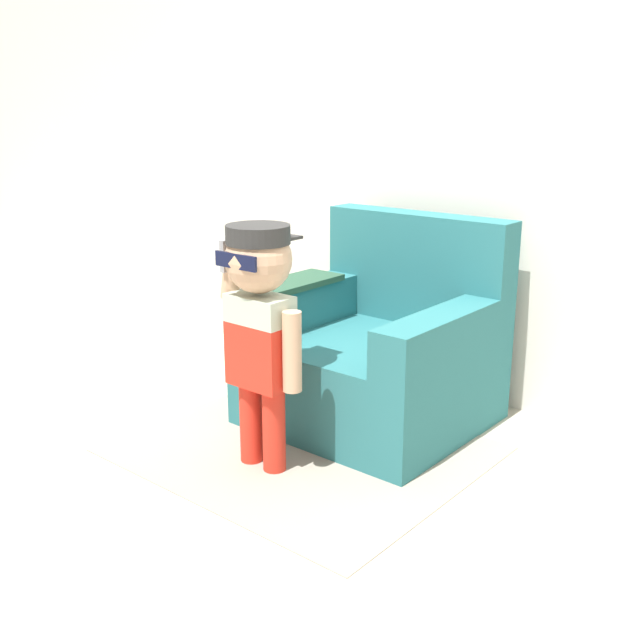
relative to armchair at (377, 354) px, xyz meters
name	(u,v)px	position (x,y,z in m)	size (l,w,h in m)	color
ground_plane	(361,430)	(0.04, -0.18, -0.33)	(10.00, 10.00, 0.00)	#BCB29E
wall_back	(453,143)	(0.04, 0.56, 0.97)	(10.00, 0.05, 2.60)	silver
armchair	(377,354)	(0.00, 0.00, 0.00)	(1.02, 0.94, 0.97)	#286B70
person_child	(260,310)	(-0.06, -0.74, 0.36)	(0.42, 0.32, 1.03)	red
side_table	(275,328)	(-0.76, 0.09, -0.03)	(0.34, 0.34, 0.48)	beige
rug	(303,449)	(-0.03, -0.51, -0.32)	(1.47, 1.25, 0.01)	#9E9384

